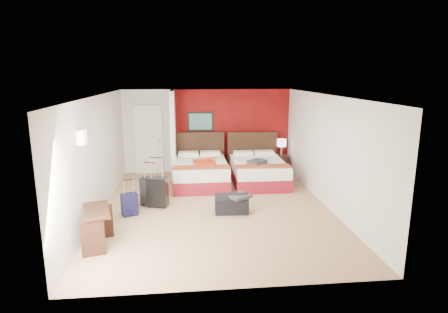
{
  "coord_description": "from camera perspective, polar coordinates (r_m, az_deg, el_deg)",
  "views": [
    {
      "loc": [
        -0.61,
        -7.9,
        2.95
      ],
      "look_at": [
        0.26,
        0.8,
        1.0
      ],
      "focal_mm": 29.85,
      "sensor_mm": 36.0,
      "label": 1
    }
  ],
  "objects": [
    {
      "name": "entry_door",
      "position": [
        11.32,
        -11.45,
        2.53
      ],
      "size": [
        0.82,
        0.06,
        2.05
      ],
      "primitive_type": "cube",
      "color": "silver",
      "rests_on": "ground"
    },
    {
      "name": "jacket_draped",
      "position": [
        8.02,
        2.29,
        -6.05
      ],
      "size": [
        0.59,
        0.57,
        0.06
      ],
      "primitive_type": "cube",
      "rotation": [
        0.0,
        0.0,
        0.57
      ],
      "color": "#3A3A40",
      "rests_on": "duffel_bag"
    },
    {
      "name": "red_suitcase_open",
      "position": [
        9.96,
        -3.05,
        -0.74
      ],
      "size": [
        0.76,
        0.86,
        0.09
      ],
      "primitive_type": "cube",
      "rotation": [
        0.0,
        0.0,
        0.41
      ],
      "color": "#BB3110",
      "rests_on": "bed_left"
    },
    {
      "name": "suitcase_charcoal",
      "position": [
        8.7,
        -11.2,
        -5.38
      ],
      "size": [
        0.47,
        0.36,
        0.61
      ],
      "primitive_type": "cube",
      "rotation": [
        0.0,
        0.0,
        -0.28
      ],
      "color": "black",
      "rests_on": "ground"
    },
    {
      "name": "partition_wall",
      "position": [
        10.65,
        -7.78,
        3.28
      ],
      "size": [
        0.12,
        1.2,
        2.5
      ],
      "primitive_type": "cube",
      "color": "silver",
      "rests_on": "ground"
    },
    {
      "name": "suitcase_navy",
      "position": [
        8.17,
        -14.27,
        -7.27
      ],
      "size": [
        0.38,
        0.31,
        0.46
      ],
      "primitive_type": "cube",
      "rotation": [
        0.0,
        0.0,
        0.38
      ],
      "color": "#111133",
      "rests_on": "ground"
    },
    {
      "name": "nightstand",
      "position": [
        11.4,
        8.71,
        -1.15
      ],
      "size": [
        0.41,
        0.41,
        0.55
      ],
      "primitive_type": "cube",
      "rotation": [
        0.0,
        0.0,
        -0.06
      ],
      "color": "black",
      "rests_on": "ground"
    },
    {
      "name": "bed_right",
      "position": [
        10.3,
        5.3,
        -2.37
      ],
      "size": [
        1.44,
        2.04,
        0.61
      ],
      "primitive_type": "cube",
      "rotation": [
        0.0,
        0.0,
        -0.01
      ],
      "color": "silver",
      "rests_on": "ground"
    },
    {
      "name": "suitcase_black",
      "position": [
        8.53,
        -10.13,
        -5.53
      ],
      "size": [
        0.49,
        0.37,
        0.66
      ],
      "primitive_type": "cube",
      "rotation": [
        0.0,
        0.0,
        -0.25
      ],
      "color": "black",
      "rests_on": "ground"
    },
    {
      "name": "bed_left",
      "position": [
        10.13,
        -3.62,
        -2.56
      ],
      "size": [
        1.44,
        2.06,
        0.62
      ],
      "primitive_type": "cube",
      "rotation": [
        0.0,
        0.0,
        0.0
      ],
      "color": "white",
      "rests_on": "ground"
    },
    {
      "name": "desk",
      "position": [
        6.9,
        -18.77,
        -10.3
      ],
      "size": [
        0.61,
        0.91,
        0.69
      ],
      "primitive_type": "cube",
      "rotation": [
        0.0,
        0.0,
        0.25
      ],
      "color": "black",
      "rests_on": "ground"
    },
    {
      "name": "room_walls",
      "position": [
        9.5,
        -10.45,
        2.1
      ],
      "size": [
        5.02,
        6.52,
        2.5
      ],
      "color": "silver",
      "rests_on": "ground"
    },
    {
      "name": "red_accent_panel",
      "position": [
        11.34,
        1.21,
        3.95
      ],
      "size": [
        3.5,
        0.04,
        2.5
      ],
      "primitive_type": "cube",
      "color": "maroon",
      "rests_on": "ground"
    },
    {
      "name": "jacket_bundle",
      "position": [
        9.91,
        5.11,
        -0.85
      ],
      "size": [
        0.57,
        0.55,
        0.11
      ],
      "primitive_type": "cube",
      "rotation": [
        0.0,
        0.0,
        0.67
      ],
      "color": "#3C3C41",
      "rests_on": "bed_right"
    },
    {
      "name": "duffel_bag",
      "position": [
        8.11,
        1.17,
        -7.39
      ],
      "size": [
        0.73,
        0.41,
        0.36
      ],
      "primitive_type": "cube",
      "rotation": [
        0.0,
        0.0,
        -0.04
      ],
      "color": "black",
      "rests_on": "ground"
    },
    {
      "name": "ground",
      "position": [
        8.45,
        -1.25,
        -7.85
      ],
      "size": [
        6.5,
        6.5,
        0.0
      ],
      "primitive_type": "plane",
      "color": "tan",
      "rests_on": "ground"
    },
    {
      "name": "table_lamp",
      "position": [
        11.29,
        8.8,
        1.41
      ],
      "size": [
        0.34,
        0.34,
        0.49
      ],
      "primitive_type": "cylinder",
      "rotation": [
        0.0,
        0.0,
        -0.26
      ],
      "color": "silver",
      "rests_on": "nightstand"
    }
  ]
}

